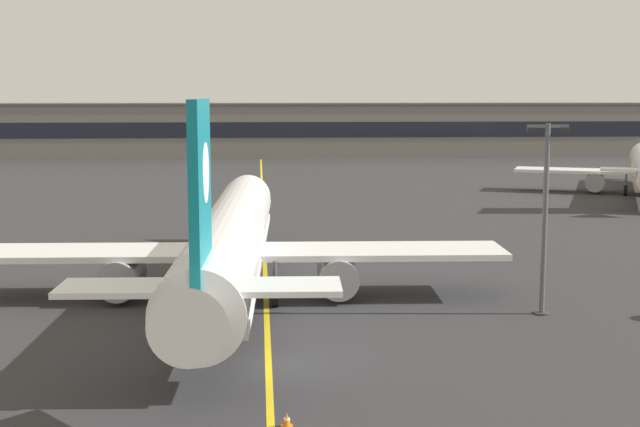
# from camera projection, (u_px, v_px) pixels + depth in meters

# --- Properties ---
(ground_plane) EXTENTS (400.00, 400.00, 0.00)m
(ground_plane) POSITION_uv_depth(u_px,v_px,m) (269.00, 368.00, 38.18)
(ground_plane) COLOR #2D2D30
(taxiway_centreline) EXTENTS (0.57, 180.00, 0.01)m
(taxiway_centreline) POSITION_uv_depth(u_px,v_px,m) (264.00, 247.00, 67.82)
(taxiway_centreline) COLOR yellow
(taxiway_centreline) RESTS_ON ground
(airliner_foreground) EXTENTS (32.16, 41.49, 11.65)m
(airliner_foreground) POSITION_uv_depth(u_px,v_px,m) (230.00, 242.00, 50.40)
(airliner_foreground) COLOR white
(airliner_foreground) RESTS_ON ground
(apron_lamp_post) EXTENTS (2.24, 0.90, 10.29)m
(apron_lamp_post) POSITION_uv_depth(u_px,v_px,m) (545.00, 215.00, 46.74)
(apron_lamp_post) COLOR #515156
(apron_lamp_post) RESTS_ON ground
(safety_cone_by_nose_gear) EXTENTS (0.44, 0.44, 0.55)m
(safety_cone_by_nose_gear) POSITION_uv_depth(u_px,v_px,m) (262.00, 246.00, 66.89)
(safety_cone_by_nose_gear) COLOR orange
(safety_cone_by_nose_gear) RESTS_ON ground
(safety_cone_by_tail) EXTENTS (0.44, 0.44, 0.55)m
(safety_cone_by_tail) POSITION_uv_depth(u_px,v_px,m) (287.00, 420.00, 31.36)
(safety_cone_by_tail) COLOR orange
(safety_cone_by_tail) RESTS_ON ground
(terminal_building) EXTENTS (148.43, 12.40, 9.94)m
(terminal_building) POSITION_uv_depth(u_px,v_px,m) (262.00, 130.00, 164.67)
(terminal_building) COLOR slate
(terminal_building) RESTS_ON ground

